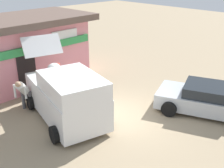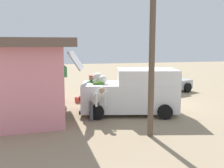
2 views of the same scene
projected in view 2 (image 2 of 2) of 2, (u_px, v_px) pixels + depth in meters
ground_plane at (145, 105)px, 13.65m from camera, size 60.00×60.00×0.00m
storefront_bar at (23, 76)px, 11.59m from camera, size 6.63×4.15×3.36m
delivery_van at (132, 92)px, 11.86m from camera, size 2.98×5.06×2.84m
parked_sedan at (162, 84)px, 17.13m from camera, size 3.36×4.52×1.20m
vendor_standing at (91, 91)px, 12.21m from camera, size 0.48×0.48×1.71m
customer_bending at (97, 100)px, 10.60m from camera, size 0.73×0.68×1.44m
unloaded_banana_pile at (60, 109)px, 11.90m from camera, size 0.85×0.87×0.45m
paint_bucket at (78, 100)px, 14.17m from camera, size 0.33×0.33×0.32m
utility_pole at (152, 56)px, 8.61m from camera, size 0.20×0.20×5.49m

